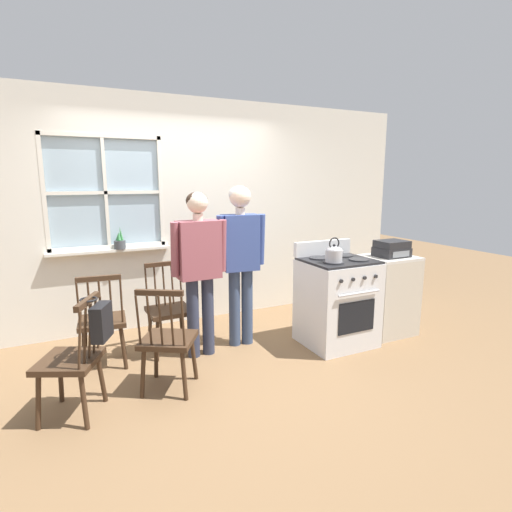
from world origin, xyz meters
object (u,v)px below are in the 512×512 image
stove (337,301)px  side_counter (387,295)px  potted_plant (120,242)px  handbag (101,321)px  chair_near_stove (168,341)px  kettle (334,253)px  stereo (392,249)px  chair_center_cluster (169,310)px  chair_near_wall (102,322)px  person_elderly_left (199,259)px  chair_by_window (72,361)px  person_teen_center (240,249)px

stove → side_counter: bearing=-0.4°
potted_plant → handbag: bearing=-102.2°
chair_near_stove → kettle: bearing=-147.0°
handbag → side_counter: 3.12m
potted_plant → side_counter: (2.72, -1.34, -0.60)m
kettle → stereo: (0.87, 0.11, -0.04)m
chair_center_cluster → chair_near_stove: (-0.20, -0.78, 0.00)m
chair_near_wall → person_elderly_left: person_elderly_left is taller
side_counter → person_elderly_left: bearing=170.5°
chair_by_window → handbag: size_ratio=2.97×
stove → kettle: kettle is taller
person_teen_center → handbag: (-1.44, -0.77, -0.29)m
person_teen_center → handbag: 1.66m
chair_center_cluster → side_counter: chair_center_cluster is taller
potted_plant → handbag: (-0.37, -1.69, -0.31)m
chair_near_wall → kettle: bearing=168.6°
chair_near_stove → handbag: bearing=48.7°
chair_near_stove → stereo: 2.64m
handbag → side_counter: size_ratio=0.34×
chair_center_cluster → person_elderly_left: size_ratio=0.56×
chair_center_cluster → potted_plant: potted_plant is taller
chair_by_window → person_teen_center: bearing=137.1°
chair_near_wall → chair_near_stove: bearing=127.5°
person_teen_center → chair_center_cluster: bearing=173.4°
potted_plant → side_counter: size_ratio=0.28×
kettle → side_counter: kettle is taller
chair_center_cluster → stereo: size_ratio=2.68×
person_elderly_left → handbag: 1.22m
stereo → chair_near_wall: bearing=169.7°
person_elderly_left → potted_plant: 1.16m
handbag → side_counter: (3.09, 0.35, -0.29)m
chair_by_window → chair_center_cluster: (0.92, 0.84, 0.00)m
person_elderly_left → stereo: bearing=-11.8°
stove → stereo: 0.88m
person_teen_center → potted_plant: size_ratio=6.69×
chair_by_window → chair_near_stove: same height
kettle → chair_by_window: bearing=-177.2°
chair_center_cluster → potted_plant: (-0.34, 0.75, 0.62)m
handbag → chair_by_window: bearing=155.1°
person_teen_center → kettle: 0.95m
chair_near_stove → stereo: (2.58, 0.16, 0.56)m
handbag → chair_near_stove: bearing=17.6°
chair_near_stove → chair_by_window: bearing=36.0°
chair_near_stove → person_elderly_left: 0.90m
chair_near_stove → person_teen_center: size_ratio=0.54×
chair_by_window → potted_plant: potted_plant is taller
chair_by_window → person_elderly_left: bearing=141.8°
chair_near_stove → person_teen_center: bearing=-115.7°
person_teen_center → handbag: size_ratio=5.49×
stove → handbag: stove is taller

